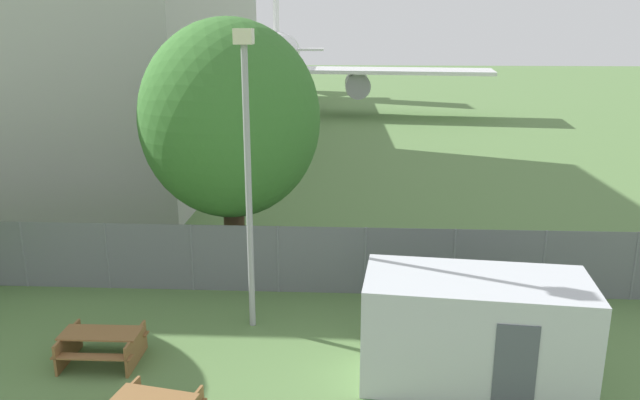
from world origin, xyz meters
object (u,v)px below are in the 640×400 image
Objects in this scene: airplane at (257,64)px; tree_near_hangar at (230,120)px; picnic_bench_near_cabin at (102,343)px; portable_cabin at (474,330)px.

tree_near_hangar is at bearing 5.91° from airplane.
airplane is 27.11× the size of picnic_bench_near_cabin.
tree_near_hangar is (4.39, -34.03, 0.35)m from airplane.
portable_cabin is 8.53m from picnic_bench_near_cabin.
airplane is at bearing 97.35° from tree_near_hangar.
picnic_bench_near_cabin is (-8.49, 0.31, -0.73)m from portable_cabin.
tree_near_hangar reaches higher than picnic_bench_near_cabin.
tree_near_hangar reaches higher than portable_cabin.
portable_cabin is 9.53m from tree_near_hangar.
portable_cabin is 2.74× the size of picnic_bench_near_cabin.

